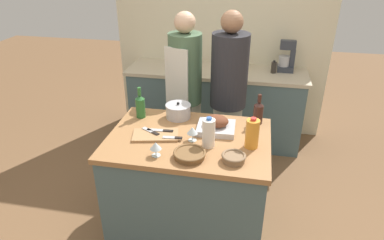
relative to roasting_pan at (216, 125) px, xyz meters
name	(u,v)px	position (x,y,z in m)	size (l,w,h in m)	color
ground_plane	(189,228)	(-0.19, -0.14, -0.96)	(12.00, 12.00, 0.00)	brown
kitchen_island	(189,186)	(-0.19, -0.14, -0.51)	(1.21, 0.85, 0.92)	#4C666B
back_counter	(215,105)	(-0.19, 1.47, -0.51)	(2.08, 0.60, 0.90)	#4C666B
back_wall	(221,31)	(-0.19, 1.82, 0.31)	(2.58, 0.10, 2.55)	beige
roasting_pan	(216,125)	(0.00, 0.00, 0.00)	(0.30, 0.26, 0.13)	#BCBCC1
wicker_basket	(190,154)	(-0.13, -0.41, -0.02)	(0.22, 0.22, 0.05)	brown
cutting_board	(156,135)	(-0.44, -0.18, -0.04)	(0.37, 0.26, 0.02)	#AD7F51
stock_pot	(178,111)	(-0.34, 0.17, 0.01)	(0.21, 0.21, 0.14)	#B7B7BC
mixing_bowl	(234,157)	(0.17, -0.40, -0.02)	(0.16, 0.16, 0.05)	#846647
juice_jug	(252,134)	(0.28, -0.19, 0.06)	(0.10, 0.10, 0.23)	orange
milk_jug	(209,133)	(-0.02, -0.24, 0.06)	(0.09, 0.09, 0.23)	white
wine_bottle_green	(140,106)	(-0.65, 0.11, 0.06)	(0.08, 0.08, 0.26)	#28662D
wine_bottle_dark	(258,112)	(0.31, 0.19, 0.05)	(0.08, 0.08, 0.25)	#381E19
wine_glass_left	(156,146)	(-0.36, -0.43, 0.03)	(0.08, 0.08, 0.11)	silver
wine_glass_right	(192,131)	(-0.15, -0.18, 0.03)	(0.08, 0.08, 0.11)	silver
knife_chef	(161,130)	(-0.41, -0.12, -0.03)	(0.20, 0.04, 0.01)	#B7B7BC
knife_paring	(173,138)	(-0.29, -0.21, -0.03)	(0.15, 0.04, 0.01)	#B7B7BC
knife_bread	(151,131)	(-0.48, -0.15, -0.03)	(0.16, 0.11, 0.01)	#B7B7BC
stand_mixer	(287,59)	(0.59, 1.58, 0.08)	(0.18, 0.14, 0.36)	#333842
condiment_bottle_tall	(246,61)	(0.14, 1.60, 0.02)	(0.06, 0.06, 0.19)	#B28E2D
condiment_bottle_short	(274,67)	(0.46, 1.50, 0.00)	(0.06, 0.06, 0.14)	#332D28
condiment_bottle_extra	(195,58)	(-0.48, 1.63, 0.01)	(0.06, 0.06, 0.16)	maroon
person_cook_aproned	(185,89)	(-0.40, 0.72, -0.03)	(0.33, 0.35, 1.68)	beige
person_cook_guest	(228,93)	(0.03, 0.69, -0.01)	(0.34, 0.34, 1.71)	beige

